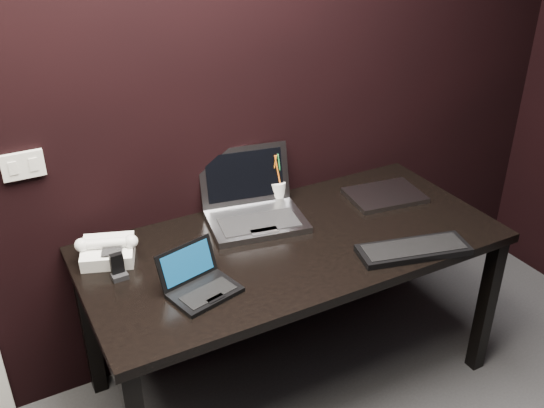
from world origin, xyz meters
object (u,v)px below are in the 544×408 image
desk (294,256)px  desk_phone (108,250)px  silver_laptop (253,208)px  closed_laptop (385,195)px  mobile_phone (118,269)px  netbook (200,284)px  ext_keyboard (413,250)px  pen_cup (277,190)px

desk → desk_phone: desk_phone is taller
silver_laptop → closed_laptop: size_ratio=1.25×
closed_laptop → mobile_phone: (-1.25, -0.04, 0.03)m
netbook → ext_keyboard: netbook is taller
mobile_phone → silver_laptop: bearing=13.4°
desk → silver_laptop: (-0.07, 0.23, 0.13)m
desk → desk_phone: (-0.70, 0.22, 0.12)m
desk_phone → silver_laptop: bearing=1.6°
silver_laptop → mobile_phone: 0.65m
silver_laptop → pen_cup: size_ratio=1.99×
desk → pen_cup: 0.37m
desk → netbook: netbook is taller
desk_phone → desk: bearing=-17.2°
desk → mobile_phone: size_ratio=17.19×
desk_phone → mobile_phone: bearing=-89.5°
ext_keyboard → desk: bearing=140.8°
netbook → ext_keyboard: size_ratio=0.60×
netbook → ext_keyboard: bearing=-11.2°
ext_keyboard → desk_phone: size_ratio=1.90×
desk_phone → pen_cup: bearing=8.2°
mobile_phone → netbook: bearing=-43.4°
desk_phone → netbook: bearing=-56.4°
closed_laptop → silver_laptop: bearing=170.0°
desk → desk_phone: 0.74m
netbook → closed_laptop: 1.05m
mobile_phone → desk_phone: bearing=90.5°
closed_laptop → mobile_phone: size_ratio=3.68×
mobile_phone → pen_cup: pen_cup is taller
closed_laptop → ext_keyboard: bearing=-113.7°
ext_keyboard → mobile_phone: 1.13m
mobile_phone → desk: bearing=-6.9°
desk → pen_cup: size_ratio=7.41×
silver_laptop → netbook: bearing=-137.3°
silver_laptop → closed_laptop: 0.63m
closed_laptop → mobile_phone: 1.25m
ext_keyboard → closed_laptop: (0.19, 0.42, -0.00)m
ext_keyboard → desk_phone: (-1.07, 0.52, 0.03)m
closed_laptop → desk_phone: desk_phone is taller
silver_laptop → desk_phone: silver_laptop is taller
ext_keyboard → silver_laptop: bearing=129.1°
pen_cup → desk: bearing=-107.4°
silver_laptop → ext_keyboard: (0.43, -0.53, -0.04)m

